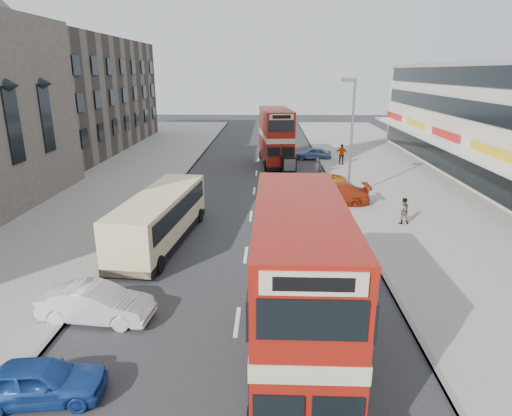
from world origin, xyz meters
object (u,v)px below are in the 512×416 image
(pedestrian_near, at_px, (403,211))
(pedestrian_far, at_px, (341,154))
(street_lamp, at_px, (351,130))
(coach, at_px, (160,217))
(cyclist, at_px, (318,176))
(car_right_b, at_px, (319,181))
(bus_main, at_px, (299,290))
(bus_second, at_px, (276,136))
(car_left_front, at_px, (96,303))
(car_right_a, at_px, (330,194))
(car_left_near, at_px, (39,381))
(car_right_c, at_px, (313,153))

(pedestrian_near, xyz_separation_m, pedestrian_far, (-0.91, 16.87, 0.18))
(street_lamp, height_order, coach, street_lamp)
(street_lamp, height_order, cyclist, street_lamp)
(car_right_b, distance_m, cyclist, 1.03)
(pedestrian_near, bearing_deg, bus_main, 61.59)
(pedestrian_near, relative_size, cyclist, 0.74)
(coach, distance_m, car_right_b, 14.91)
(street_lamp, bearing_deg, pedestrian_near, -67.74)
(bus_second, height_order, car_left_front, bus_second)
(car_right_a, bearing_deg, car_left_front, -35.22)
(car_right_b, bearing_deg, pedestrian_near, 23.46)
(car_left_front, distance_m, car_right_a, 17.73)
(bus_second, distance_m, pedestrian_near, 18.94)
(coach, height_order, pedestrian_near, coach)
(bus_main, relative_size, cyclist, 4.30)
(car_right_b, bearing_deg, bus_main, -8.70)
(bus_main, bearing_deg, coach, -56.79)
(bus_main, distance_m, car_right_a, 17.42)
(street_lamp, bearing_deg, cyclist, 111.67)
(car_left_near, bearing_deg, car_right_c, -24.24)
(car_right_c, relative_size, pedestrian_far, 1.90)
(car_left_front, height_order, car_right_a, car_right_a)
(car_left_near, bearing_deg, car_right_b, -30.52)
(car_right_a, relative_size, car_right_b, 1.24)
(bus_second, xyz_separation_m, car_left_front, (-6.73, -27.99, -1.99))
(coach, height_order, car_right_a, coach)
(car_left_front, distance_m, car_right_b, 21.45)
(cyclist, bearing_deg, car_left_front, -121.45)
(cyclist, bearing_deg, car_right_b, -95.43)
(pedestrian_far, bearing_deg, car_left_near, -106.54)
(car_right_a, relative_size, pedestrian_near, 3.26)
(street_lamp, bearing_deg, bus_main, -103.83)
(pedestrian_far, bearing_deg, coach, -115.91)
(coach, bearing_deg, bus_main, -51.23)
(bus_main, relative_size, car_left_near, 2.58)
(street_lamp, relative_size, cyclist, 3.89)
(pedestrian_near, bearing_deg, cyclist, -68.76)
(coach, bearing_deg, car_right_a, 42.29)
(bus_main, relative_size, car_right_b, 2.21)
(bus_second, distance_m, cyclist, 8.78)
(car_right_a, bearing_deg, pedestrian_near, 41.67)
(car_left_near, relative_size, car_right_a, 0.69)
(car_right_a, height_order, car_right_c, car_right_a)
(coach, xyz_separation_m, car_right_b, (9.35, 11.59, -0.87))
(street_lamp, height_order, pedestrian_near, street_lamp)
(car_left_front, distance_m, car_right_c, 32.19)
(coach, relative_size, car_right_a, 1.85)
(car_right_a, relative_size, cyclist, 2.42)
(bus_main, height_order, car_left_near, bus_main)
(car_left_front, bearing_deg, pedestrian_near, -46.81)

